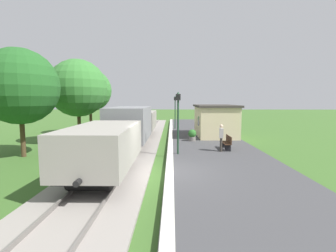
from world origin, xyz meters
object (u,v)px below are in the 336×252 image
object	(u,v)px
freight_train	(130,128)
tree_trackside_mid	(20,87)
potted_planter	(192,135)
tree_trackside_far	(78,88)
bench_near_hut	(227,142)
person_waiting	(221,137)
lamp_post_near	(178,111)
lamp_post_far	(175,106)
station_hut	(215,120)
tree_field_left	(90,90)

from	to	relation	value
freight_train	tree_trackside_mid	size ratio (longest dim) A/B	2.97
potted_planter	tree_trackside_far	size ratio (longest dim) A/B	0.14
bench_near_hut	tree_trackside_far	distance (m)	12.30
person_waiting	lamp_post_near	size ratio (longest dim) A/B	0.46
lamp_post_near	potted_planter	bearing A→B (deg)	75.35
lamp_post_far	tree_trackside_far	size ratio (longest dim) A/B	0.55
station_hut	tree_field_left	size ratio (longest dim) A/B	0.88
person_waiting	lamp_post_far	bearing A→B (deg)	-68.98
person_waiting	tree_trackside_mid	world-z (taller)	tree_trackside_mid
potted_planter	lamp_post_near	distance (m)	5.33
bench_near_hut	potted_planter	world-z (taller)	potted_planter
freight_train	lamp_post_far	xyz separation A→B (m)	(3.26, 10.73, 1.30)
bench_near_hut	potted_planter	size ratio (longest dim) A/B	1.64
station_hut	lamp_post_far	xyz separation A→B (m)	(-3.54, 5.43, 1.15)
station_hut	potted_planter	distance (m)	3.86
freight_train	tree_field_left	xyz separation A→B (m)	(-5.37, 7.98, 2.93)
bench_near_hut	person_waiting	distance (m)	0.91
bench_near_hut	person_waiting	xyz separation A→B (m)	(-0.50, -0.60, 0.46)
person_waiting	tree_trackside_far	distance (m)	11.93
person_waiting	tree_field_left	world-z (taller)	tree_field_left
bench_near_hut	lamp_post_near	world-z (taller)	lamp_post_near
tree_field_left	freight_train	bearing A→B (deg)	-56.06
lamp_post_near	lamp_post_far	size ratio (longest dim) A/B	1.00
tree_trackside_far	bench_near_hut	bearing A→B (deg)	-18.97
tree_trackside_mid	tree_field_left	bearing A→B (deg)	85.37
tree_trackside_mid	tree_field_left	world-z (taller)	tree_field_left
person_waiting	tree_field_left	xyz separation A→B (m)	(-11.36, 9.57, 3.25)
freight_train	bench_near_hut	bearing A→B (deg)	-8.65
tree_trackside_mid	freight_train	bearing A→B (deg)	19.36
tree_trackside_mid	bench_near_hut	bearing A→B (deg)	5.35
lamp_post_near	lamp_post_far	world-z (taller)	same
bench_near_hut	tree_trackside_mid	world-z (taller)	tree_trackside_mid
station_hut	lamp_post_far	world-z (taller)	lamp_post_far
freight_train	tree_trackside_far	distance (m)	6.13
tree_trackside_far	station_hut	bearing A→B (deg)	12.24
freight_train	person_waiting	world-z (taller)	freight_train
person_waiting	potted_planter	xyz separation A→B (m)	(-1.49, 3.94, -0.46)
tree_field_left	bench_near_hut	bearing A→B (deg)	-37.09
lamp_post_near	lamp_post_far	xyz separation A→B (m)	(0.00, 13.14, 0.00)
lamp_post_near	tree_trackside_mid	xyz separation A→B (m)	(-9.46, 0.23, 1.46)
freight_train	tree_trackside_mid	world-z (taller)	tree_trackside_mid
freight_train	lamp_post_far	bearing A→B (deg)	73.09
lamp_post_far	station_hut	bearing A→B (deg)	-56.93
person_waiting	tree_trackside_mid	xyz separation A→B (m)	(-12.18, -0.59, 3.08)
lamp_post_near	tree_field_left	world-z (taller)	tree_field_left
potted_planter	lamp_post_far	distance (m)	8.73
person_waiting	potted_planter	distance (m)	4.23
bench_near_hut	tree_field_left	world-z (taller)	tree_field_left
person_waiting	tree_trackside_mid	distance (m)	12.58
bench_near_hut	tree_field_left	size ratio (longest dim) A/B	0.23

